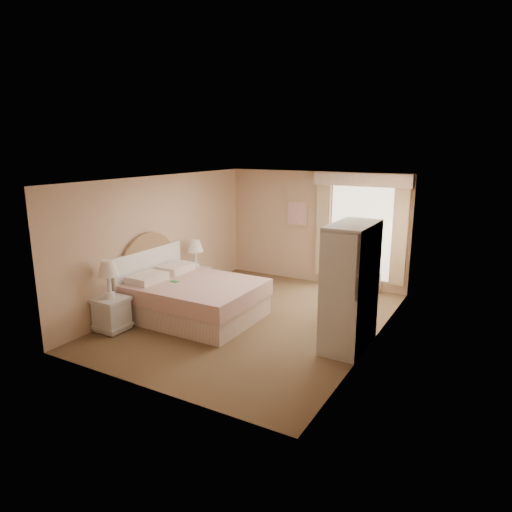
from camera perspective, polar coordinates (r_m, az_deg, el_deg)
The scene contains 9 objects.
room at distance 7.91m, azimuth -0.18°, elevation 0.50°, with size 4.21×5.51×2.51m.
window at distance 9.89m, azimuth 12.86°, elevation 3.37°, with size 2.05×0.22×2.51m.
framed_art at distance 10.43m, azimuth 5.09°, elevation 5.35°, with size 0.52×0.04×0.62m.
bed at distance 8.40m, azimuth -8.31°, elevation -5.04°, with size 2.28×1.79×1.58m.
nightstand_near at distance 8.03m, azimuth -17.67°, elevation -5.87°, with size 0.50×0.50×1.21m.
nightstand_far at distance 9.69m, azimuth -7.50°, elevation -2.17°, with size 0.47×0.47×1.13m.
round_table at distance 9.82m, azimuth 12.31°, elevation -1.51°, with size 0.76×0.76×0.80m.
cafe_chair at distance 8.52m, azimuth 10.55°, elevation -3.57°, with size 0.56×0.56×0.97m.
armoire at distance 7.14m, azimuth 11.72°, elevation -5.00°, with size 0.58×1.17×1.94m.
Camera 1 is at (3.82, -6.69, 3.06)m, focal length 32.00 mm.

